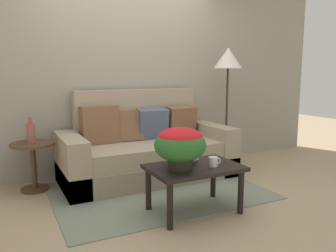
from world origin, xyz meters
TOP-DOWN VIEW (x-y plane):
  - ground_plane at (0.00, 0.00)m, footprint 14.00×14.00m
  - wall_back at (0.00, 1.13)m, footprint 6.40×0.12m
  - area_rug at (0.00, 0.10)m, footprint 2.25×1.63m
  - couch at (0.10, 0.64)m, footprint 2.11×0.93m
  - coffee_table at (0.08, -0.56)m, footprint 0.86×0.57m
  - side_table at (-1.22, 0.76)m, footprint 0.48×0.48m
  - floor_lamp at (1.35, 0.68)m, footprint 0.40×0.40m
  - potted_plant at (-0.10, -0.59)m, footprint 0.47×0.47m
  - coffee_mug at (0.23, -0.65)m, footprint 0.13×0.09m
  - snack_bowl at (0.12, -0.44)m, footprint 0.13×0.13m
  - table_vase at (-1.23, 0.75)m, footprint 0.09×0.09m

SIDE VIEW (x-z plane):
  - ground_plane at x=0.00m, z-range 0.00..0.00m
  - area_rug at x=0.00m, z-range 0.00..0.01m
  - couch at x=0.10m, z-range -0.21..0.89m
  - side_table at x=-1.22m, z-range 0.10..0.65m
  - coffee_table at x=0.08m, z-range 0.16..0.61m
  - snack_bowl at x=0.12m, z-range 0.45..0.52m
  - coffee_mug at x=0.23m, z-range 0.45..0.54m
  - table_vase at x=-1.23m, z-range 0.52..0.80m
  - potted_plant at x=-0.10m, z-range 0.49..0.87m
  - floor_lamp at x=1.35m, z-range 0.56..2.21m
  - wall_back at x=0.00m, z-range 0.00..2.91m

